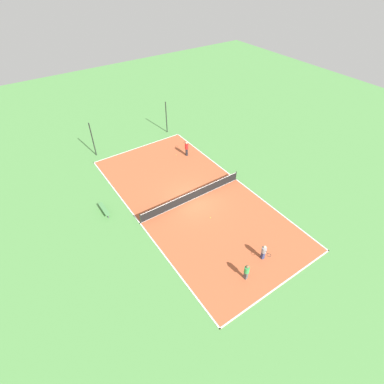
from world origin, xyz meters
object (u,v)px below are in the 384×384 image
player_coach_red (187,148)px  bench (104,209)px  tennis_ball_far_baseline (210,218)px  fence_post_back_left (93,140)px  player_baseline_gray (264,251)px  tennis_net (192,195)px  fence_post_back_right (166,117)px  tennis_ball_near_net (176,155)px  player_far_green (247,271)px

player_coach_red → bench: bearing=126.3°
tennis_ball_far_baseline → fence_post_back_left: bearing=106.8°
fence_post_back_left → player_baseline_gray: bearing=-75.8°
tennis_net → fence_post_back_right: size_ratio=2.71×
player_baseline_gray → tennis_ball_near_net: 15.46m
tennis_ball_far_baseline → tennis_ball_near_net: bearing=74.6°
player_far_green → fence_post_back_right: bearing=159.2°
tennis_ball_near_net → fence_post_back_right: size_ratio=0.02×
fence_post_back_left → fence_post_back_right: size_ratio=1.00×
tennis_ball_far_baseline → tennis_net: bearing=89.3°
tennis_ball_far_baseline → tennis_ball_near_net: size_ratio=1.00×
tennis_net → player_baseline_gray: (0.61, -8.34, 0.28)m
bench → player_baseline_gray: bearing=-145.2°
tennis_net → player_far_green: (-1.59, -8.91, 0.31)m
player_baseline_gray → fence_post_back_left: (-5.12, 20.31, 1.13)m
tennis_net → player_far_green: player_far_green is taller
tennis_ball_near_net → player_coach_red: bearing=-34.3°
player_baseline_gray → fence_post_back_left: fence_post_back_left is taller
bench → tennis_ball_near_net: 10.67m
tennis_net → player_far_green: 9.06m
tennis_net → bench: (-7.18, 2.88, -0.12)m
tennis_ball_far_baseline → tennis_ball_near_net: same height
player_coach_red → fence_post_back_right: (0.89, 5.65, 0.94)m
tennis_ball_near_net → fence_post_back_left: (-7.18, 5.00, 1.87)m
bench → player_far_green: (5.59, -11.79, 0.43)m
tennis_net → player_coach_red: (3.62, 6.31, 0.47)m
bench → tennis_ball_far_baseline: (7.15, -5.71, -0.34)m
tennis_net → fence_post_back_right: (4.51, 11.97, 1.41)m
player_far_green → player_baseline_gray: player_far_green is taller
tennis_ball_far_baseline → fence_post_back_right: 15.59m
tennis_net → tennis_ball_far_baseline: bearing=-90.7°
player_baseline_gray → fence_post_back_left: size_ratio=0.36×
player_far_green → player_baseline_gray: size_ratio=1.04×
player_coach_red → tennis_ball_near_net: player_coach_red is taller
bench → fence_post_back_right: bearing=-52.2°
bench → fence_post_back_right: (11.69, 9.08, 1.53)m
tennis_net → player_coach_red: size_ratio=6.23×
tennis_ball_far_baseline → player_baseline_gray: bearing=-83.4°
player_baseline_gray → fence_post_back_right: bearing=-178.2°
tennis_ball_near_net → fence_post_back_right: 5.65m
player_baseline_gray → fence_post_back_left: bearing=-153.1°
player_coach_red → player_baseline_gray: (-3.01, -14.65, -0.19)m
fence_post_back_left → fence_post_back_right: (9.02, 0.00, 0.00)m
player_far_green → tennis_net: bearing=165.4°
tennis_net → tennis_ball_near_net: size_ratio=153.37×
fence_post_back_right → player_far_green: bearing=-106.3°
player_baseline_gray → bench: bearing=-132.5°
bench → player_far_green: 13.06m
fence_post_back_right → player_baseline_gray: bearing=-100.9°
bench → fence_post_back_left: 9.59m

